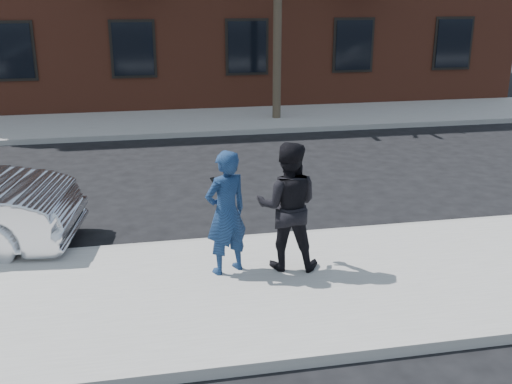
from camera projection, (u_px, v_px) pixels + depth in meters
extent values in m
plane|color=black|center=(136.00, 299.00, 8.24)|extent=(100.00, 100.00, 0.00)
cube|color=gray|center=(136.00, 303.00, 7.99)|extent=(50.00, 3.50, 0.15)
cube|color=#999691|center=(135.00, 249.00, 9.66)|extent=(50.00, 0.10, 0.15)
cube|color=gray|center=(134.00, 124.00, 18.68)|extent=(50.00, 3.50, 0.15)
cube|color=#999691|center=(134.00, 137.00, 17.01)|extent=(50.00, 0.10, 0.15)
cube|color=black|center=(247.00, 47.00, 20.28)|extent=(1.30, 0.06, 1.70)
cube|color=black|center=(453.00, 44.00, 21.65)|extent=(1.30, 0.06, 1.70)
cylinder|color=#3E3224|center=(277.00, 51.00, 18.56)|extent=(0.26, 0.26, 4.20)
imported|color=navy|center=(226.00, 213.00, 8.44)|extent=(0.78, 0.67, 1.82)
cube|color=black|center=(214.00, 181.00, 8.45)|extent=(0.12, 0.14, 0.08)
imported|color=black|center=(288.00, 206.00, 8.58)|extent=(1.07, 0.93, 1.89)
cube|color=black|center=(278.00, 195.00, 8.73)|extent=(0.08, 0.14, 0.06)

